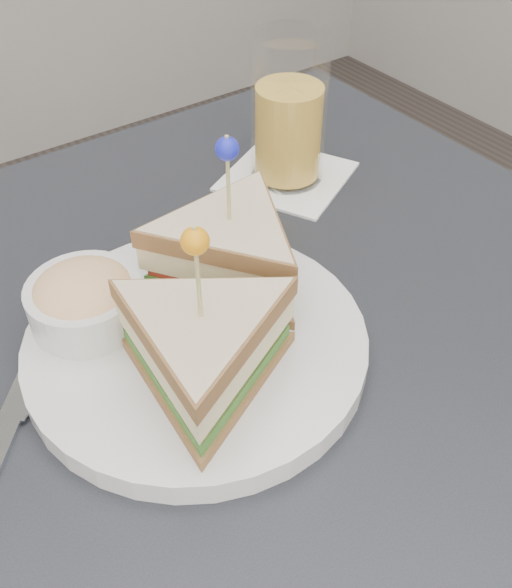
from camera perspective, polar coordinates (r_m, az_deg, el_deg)
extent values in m
cube|color=black|center=(0.55, -0.24, -5.95)|extent=(0.80, 0.80, 0.03)
cylinder|color=black|center=(1.17, 3.86, -0.32)|extent=(0.04, 0.04, 0.72)
cylinder|color=silver|center=(0.54, -5.17, -4.53)|extent=(0.30, 0.30, 0.02)
cylinder|color=silver|center=(0.53, -5.24, -3.73)|extent=(0.30, 0.30, 0.01)
cylinder|color=tan|center=(0.42, -5.06, 1.12)|extent=(0.00, 0.00, 0.09)
sphere|color=orange|center=(0.40, -5.33, 4.62)|extent=(0.02, 0.02, 0.02)
cylinder|color=tan|center=(0.51, -2.42, 9.35)|extent=(0.00, 0.00, 0.09)
sphere|color=#171DAF|center=(0.50, -2.53, 12.52)|extent=(0.02, 0.02, 0.02)
cylinder|color=silver|center=(0.54, -14.56, -0.96)|extent=(0.10, 0.10, 0.04)
ellipsoid|color=#E0B772|center=(0.54, -14.82, 0.16)|extent=(0.09, 0.09, 0.04)
cube|color=silver|center=(0.56, -18.60, -5.73)|extent=(0.09, 0.10, 0.00)
cylinder|color=silver|center=(0.59, -16.88, -1.66)|extent=(0.03, 0.03, 0.00)
cube|color=white|center=(0.75, 2.68, 10.19)|extent=(0.17, 0.17, 0.00)
cylinder|color=gold|center=(0.72, 2.83, 13.95)|extent=(0.10, 0.10, 0.10)
cylinder|color=white|center=(0.71, 2.90, 15.71)|extent=(0.11, 0.11, 0.16)
cube|color=white|center=(0.71, 2.69, 17.70)|extent=(0.03, 0.03, 0.02)
cube|color=white|center=(0.69, 2.98, 16.43)|extent=(0.02, 0.02, 0.02)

